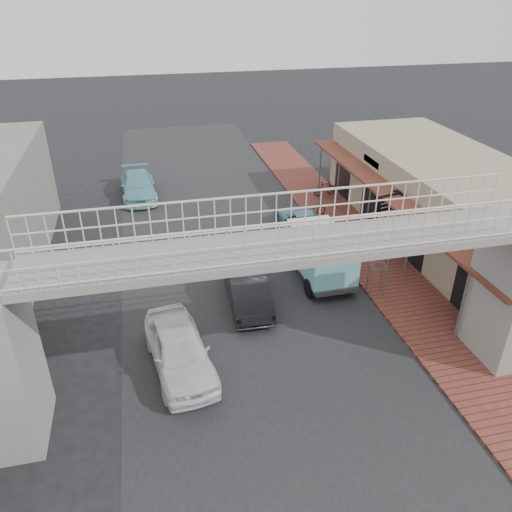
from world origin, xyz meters
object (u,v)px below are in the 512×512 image
street_clock (382,237)px  dark_sedan (247,288)px  angkot_curb (303,221)px  motorcycle_near (312,208)px  angkot_van (319,248)px  motorcycle_far (325,188)px  angkot_far (138,186)px  white_hatchback (179,350)px  arrow_sign (400,201)px

street_clock → dark_sedan: bearing=-175.3°
angkot_curb → motorcycle_near: (1.10, 1.64, -0.09)m
motorcycle_near → angkot_van: bearing=160.6°
motorcycle_far → street_clock: 11.11m
angkot_curb → angkot_far: (-8.20, 6.87, 0.11)m
motorcycle_near → motorcycle_far: motorcycle_far is taller
white_hatchback → arrow_sign: 12.66m
arrow_sign → dark_sedan: bearing=-174.1°
motorcycle_near → motorcycle_far: bearing=-35.2°
dark_sedan → motorcycle_near: bearing=57.0°
angkot_far → angkot_van: size_ratio=1.07×
angkot_curb → motorcycle_near: 1.98m
street_clock → arrow_sign: (2.59, 3.47, -0.15)m
motorcycle_near → street_clock: street_clock is taller
white_hatchback → arrow_sign: size_ratio=1.49×
motorcycle_near → street_clock: bearing=177.2°
motorcycle_far → street_clock: bearing=159.2°
dark_sedan → angkot_van: bearing=23.5°
angkot_far → street_clock: (9.30, -13.33, 2.01)m
angkot_curb → angkot_van: angkot_van is taller
motorcycle_far → arrow_sign: bearing=175.2°
angkot_van → arrow_sign: (4.42, 1.47, 1.18)m
angkot_curb → motorcycle_far: size_ratio=2.88×
angkot_far → arrow_sign: 15.57m
angkot_far → arrow_sign: (11.89, -9.87, 1.86)m
angkot_far → motorcycle_far: bearing=-15.8°
street_clock → angkot_van: bearing=144.2°
dark_sedan → white_hatchback: bearing=-129.9°
angkot_curb → street_clock: (1.10, -6.46, 2.12)m
angkot_far → angkot_van: angkot_van is taller
motorcycle_far → street_clock: size_ratio=0.47×
white_hatchback → motorcycle_far: 16.75m
dark_sedan → angkot_far: bearing=109.9°
street_clock → motorcycle_near: bearing=101.7°
motorcycle_near → arrow_sign: bearing=-153.6°
street_clock → angkot_far: bearing=136.6°
angkot_curb → arrow_sign: bearing=140.3°
angkot_far → dark_sedan: bearing=-75.1°
motorcycle_far → arrow_sign: (0.91, -7.30, 2.02)m
dark_sedan → angkot_curb: 7.17m
angkot_van → street_clock: (1.82, -1.99, 1.33)m
white_hatchback → angkot_curb: 11.65m
motorcycle_far → arrow_sign: arrow_sign is taller
angkot_van → arrow_sign: size_ratio=1.48×
motorcycle_near → dark_sedan: bearing=141.8°
angkot_van → arrow_sign: 4.81m
angkot_curb → angkot_far: 10.70m
dark_sedan → arrow_sign: arrow_sign is taller
motorcycle_near → white_hatchback: bearing=139.5°
angkot_curb → street_clock: 6.89m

